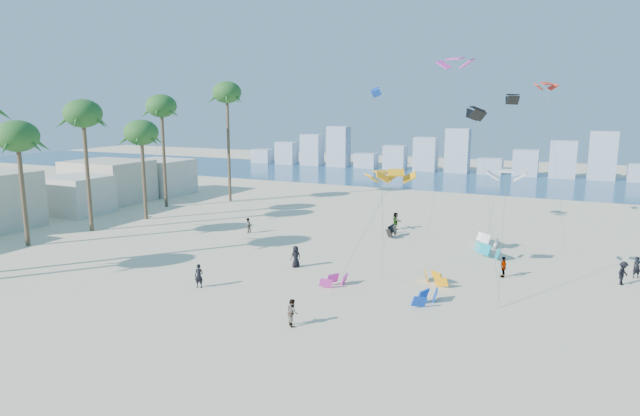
% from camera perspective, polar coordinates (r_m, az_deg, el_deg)
% --- Properties ---
extents(ground, '(220.00, 220.00, 0.00)m').
position_cam_1_polar(ground, '(35.11, -15.96, -11.32)').
color(ground, beige).
rests_on(ground, ground).
extents(ocean, '(220.00, 220.00, 0.00)m').
position_cam_1_polar(ocean, '(99.60, 12.12, 3.04)').
color(ocean, navy).
rests_on(ocean, ground).
extents(kitesurfer_near, '(0.72, 0.57, 1.73)m').
position_cam_1_polar(kitesurfer_near, '(40.37, -12.49, -6.93)').
color(kitesurfer_near, black).
rests_on(kitesurfer_near, ground).
extents(kitesurfer_mid, '(0.99, 1.00, 1.63)m').
position_cam_1_polar(kitesurfer_mid, '(33.04, -2.90, -10.80)').
color(kitesurfer_mid, gray).
rests_on(kitesurfer_mid, ground).
extents(kitesurfers_far, '(35.34, 17.81, 1.81)m').
position_cam_1_polar(kitesurfers_far, '(49.09, 11.29, -3.71)').
color(kitesurfers_far, black).
rests_on(kitesurfers_far, ground).
extents(grounded_kites, '(11.72, 20.51, 1.03)m').
position_cam_1_polar(grounded_kites, '(47.28, 12.24, -4.81)').
color(grounded_kites, '#EA34BA').
rests_on(grounded_kites, ground).
extents(flying_kites, '(31.49, 26.07, 17.97)m').
position_cam_1_polar(flying_kites, '(48.13, 16.58, 9.17)').
color(flying_kites, orange).
rests_on(flying_kites, ground).
extents(palm_row, '(10.16, 44.80, 15.91)m').
position_cam_1_polar(palm_row, '(59.74, -22.61, 8.59)').
color(palm_row, brown).
rests_on(palm_row, ground).
extents(beachfront_buildings, '(11.50, 43.00, 6.00)m').
position_cam_1_polar(beachfront_buildings, '(72.23, -25.64, 1.51)').
color(beachfront_buildings, beige).
rests_on(beachfront_buildings, ground).
extents(distant_skyline, '(85.00, 3.00, 8.40)m').
position_cam_1_polar(distant_skyline, '(109.22, 12.76, 5.31)').
color(distant_skyline, '#9EADBF').
rests_on(distant_skyline, ground).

